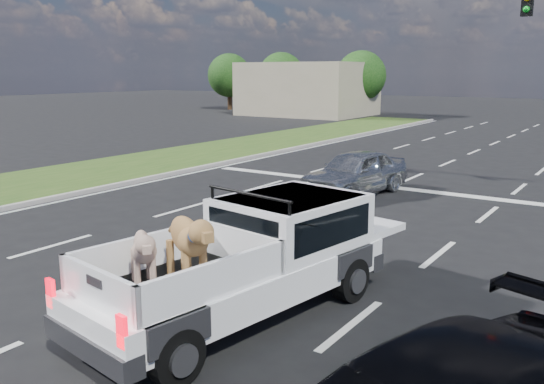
{
  "coord_description": "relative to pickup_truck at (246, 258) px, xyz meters",
  "views": [
    {
      "loc": [
        5.13,
        -7.13,
        3.62
      ],
      "look_at": [
        -0.97,
        2.0,
        1.32
      ],
      "focal_mm": 38.0,
      "sensor_mm": 36.0,
      "label": 1
    }
  ],
  "objects": [
    {
      "name": "tree_far_b",
      "position": [
        -24.25,
        38.53,
        2.39
      ],
      "size": [
        4.2,
        4.2,
        5.4
      ],
      "color": "#332114",
      "rests_on": "ground"
    },
    {
      "name": "curb_left",
      "position": [
        -9.3,
        6.53,
        -0.82
      ],
      "size": [
        0.15,
        60.0,
        0.14
      ],
      "primitive_type": "cube",
      "color": "#A09993",
      "rests_on": "ground"
    },
    {
      "name": "building_left",
      "position": [
        -20.25,
        36.53,
        1.31
      ],
      "size": [
        10.0,
        8.0,
        4.4
      ],
      "primitive_type": "cube",
      "color": "tan",
      "rests_on": "ground"
    },
    {
      "name": "road_markings",
      "position": [
        -0.25,
        7.09,
        -0.89
      ],
      "size": [
        17.75,
        60.0,
        0.01
      ],
      "color": "silver",
      "rests_on": "ground"
    },
    {
      "name": "tree_far_c",
      "position": [
        -16.25,
        38.53,
        2.39
      ],
      "size": [
        4.2,
        4.2,
        5.4
      ],
      "color": "#332114",
      "rests_on": "ground"
    },
    {
      "name": "tree_far_a",
      "position": [
        -30.25,
        38.53,
        2.39
      ],
      "size": [
        4.2,
        4.2,
        5.4
      ],
      "color": "#332114",
      "rests_on": "ground"
    },
    {
      "name": "silver_sedan",
      "position": [
        -2.51,
        8.95,
        -0.22
      ],
      "size": [
        2.26,
        4.15,
        1.34
      ],
      "primitive_type": "imported",
      "rotation": [
        0.0,
        0.0,
        -0.18
      ],
      "color": "#ADB0B5",
      "rests_on": "ground"
    },
    {
      "name": "ground",
      "position": [
        -0.25,
        0.53,
        -0.89
      ],
      "size": [
        160.0,
        160.0,
        0.0
      ],
      "primitive_type": "plane",
      "color": "black",
      "rests_on": "ground"
    },
    {
      "name": "pickup_truck",
      "position": [
        0.0,
        0.0,
        0.0
      ],
      "size": [
        2.59,
        5.28,
        1.89
      ],
      "rotation": [
        0.0,
        0.0,
        -0.16
      ],
      "color": "black",
      "rests_on": "ground"
    },
    {
      "name": "grass_median_left",
      "position": [
        -11.75,
        6.53,
        -0.84
      ],
      "size": [
        5.0,
        60.0,
        0.1
      ],
      "primitive_type": "cube",
      "color": "#284816",
      "rests_on": "ground"
    }
  ]
}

